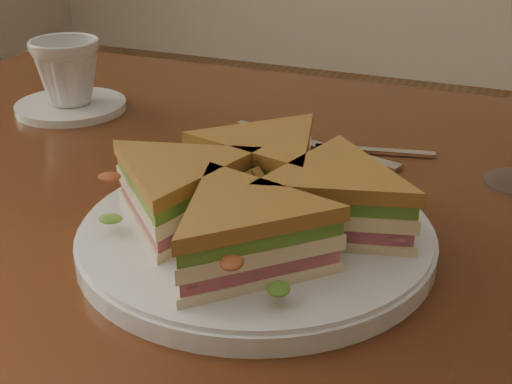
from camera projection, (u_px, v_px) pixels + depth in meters
table at (295, 287)px, 0.72m from camera, size 1.20×0.80×0.75m
plate at (256, 238)px, 0.59m from camera, size 0.29×0.29×0.02m
sandwich_wedges at (256, 198)px, 0.57m from camera, size 0.30×0.30×0.06m
crisps_mound at (256, 202)px, 0.58m from camera, size 0.09×0.09×0.05m
spoon at (309, 145)px, 0.79m from camera, size 0.18×0.06×0.01m
knife at (307, 144)px, 0.80m from camera, size 0.21×0.07×0.00m
saucer at (71, 106)px, 0.91m from camera, size 0.14×0.14×0.01m
coffee_cup at (67, 72)px, 0.89m from camera, size 0.11×0.11×0.08m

